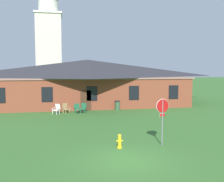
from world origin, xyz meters
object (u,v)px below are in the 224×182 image
Objects in this scene: fire_hydrant at (120,141)px; trash_bin at (117,105)px; stop_sign at (162,112)px; lawn_chair_near_door at (66,108)px; lawn_chair_by_porch at (57,109)px; lawn_chair_middle at (83,108)px; lawn_chair_left_end at (77,108)px.

fire_hydrant is 12.89m from trash_bin.
lawn_chair_near_door is (-5.26, 11.86, -1.41)m from stop_sign.
trash_bin is (6.20, 1.10, -0.00)m from lawn_chair_by_porch.
fire_hydrant is at bearing -84.74° from lawn_chair_middle.
trash_bin reaches higher than lawn_chair_near_door.
stop_sign reaches higher than fire_hydrant.
fire_hydrant is at bearing -76.92° from lawn_chair_near_door.
stop_sign is 2.74× the size of trash_bin.
stop_sign is at bearing -72.96° from lawn_chair_middle.
lawn_chair_near_door is at bearing 173.13° from lawn_chair_middle.
stop_sign reaches higher than lawn_chair_middle.
lawn_chair_by_porch and lawn_chair_middle have the same top height.
lawn_chair_middle is 3.77m from trash_bin.
lawn_chair_left_end is at bearing -22.75° from lawn_chair_near_door.
stop_sign reaches higher than lawn_chair_near_door.
lawn_chair_by_porch is 0.98× the size of trash_bin.
lawn_chair_left_end is 1.21× the size of fire_hydrant.
trash_bin is at bearing 89.65° from stop_sign.
fire_hydrant is at bearing -179.19° from stop_sign.
lawn_chair_left_end and lawn_chair_middle have the same top height.
lawn_chair_left_end reaches higher than fire_hydrant.
lawn_chair_left_end is (-4.17, 11.40, -1.41)m from stop_sign.
lawn_chair_near_door is at bearing 113.92° from stop_sign.
stop_sign reaches higher than lawn_chair_by_porch.
lawn_chair_middle is at bearing 22.96° from lawn_chair_left_end.
lawn_chair_by_porch is 1.96m from lawn_chair_left_end.
lawn_chair_by_porch is 1.21× the size of fire_hydrant.
lawn_chair_near_door reaches higher than fire_hydrant.
trash_bin is at bearing 15.78° from lawn_chair_left_end.
stop_sign is 13.05m from lawn_chair_near_door.
lawn_chair_by_porch reaches higher than fire_hydrant.
lawn_chair_middle is (-3.57, 11.65, -1.41)m from stop_sign.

